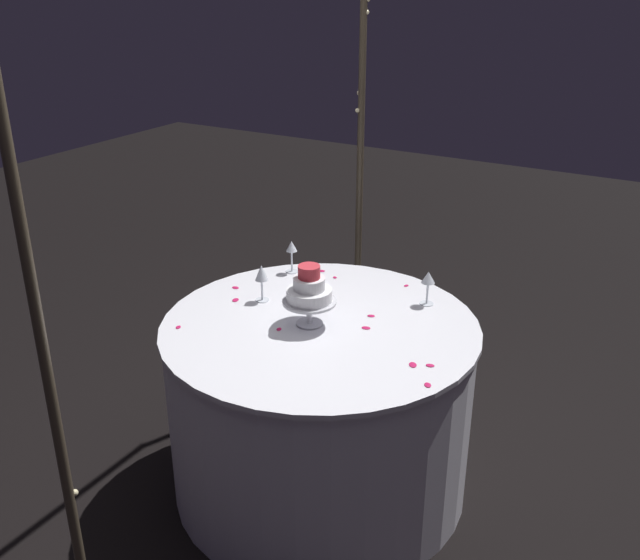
{
  "coord_description": "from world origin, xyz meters",
  "views": [
    {
      "loc": [
        -2.24,
        -1.31,
        2.13
      ],
      "look_at": [
        0.0,
        0.0,
        0.99
      ],
      "focal_mm": 40.07,
      "sensor_mm": 36.0,
      "label": 1
    }
  ],
  "objects_px": {
    "main_table": "(320,406)",
    "wine_glass_1": "(262,275)",
    "tiered_cake": "(309,292)",
    "wine_glass_0": "(428,280)",
    "decorative_arch": "(240,134)",
    "wine_glass_2": "(292,249)"
  },
  "relations": [
    {
      "from": "wine_glass_1",
      "to": "tiered_cake",
      "type": "bearing_deg",
      "value": -107.22
    },
    {
      "from": "main_table",
      "to": "wine_glass_1",
      "type": "bearing_deg",
      "value": 78.59
    },
    {
      "from": "tiered_cake",
      "to": "wine_glass_2",
      "type": "height_order",
      "value": "tiered_cake"
    },
    {
      "from": "main_table",
      "to": "wine_glass_2",
      "type": "distance_m",
      "value": 0.76
    },
    {
      "from": "tiered_cake",
      "to": "wine_glass_0",
      "type": "distance_m",
      "value": 0.54
    },
    {
      "from": "decorative_arch",
      "to": "wine_glass_2",
      "type": "xyz_separation_m",
      "value": [
        0.4,
        0.03,
        -0.62
      ]
    },
    {
      "from": "wine_glass_0",
      "to": "wine_glass_2",
      "type": "distance_m",
      "value": 0.69
    },
    {
      "from": "decorative_arch",
      "to": "wine_glass_0",
      "type": "relative_size",
      "value": 15.64
    },
    {
      "from": "tiered_cake",
      "to": "wine_glass_0",
      "type": "bearing_deg",
      "value": -38.77
    },
    {
      "from": "wine_glass_0",
      "to": "wine_glass_2",
      "type": "bearing_deg",
      "value": 89.48
    },
    {
      "from": "wine_glass_0",
      "to": "wine_glass_2",
      "type": "relative_size",
      "value": 0.96
    },
    {
      "from": "decorative_arch",
      "to": "wine_glass_2",
      "type": "relative_size",
      "value": 15.0
    },
    {
      "from": "tiered_cake",
      "to": "main_table",
      "type": "bearing_deg",
      "value": -54.93
    },
    {
      "from": "tiered_cake",
      "to": "wine_glass_1",
      "type": "relative_size",
      "value": 1.55
    },
    {
      "from": "decorative_arch",
      "to": "wine_glass_2",
      "type": "bearing_deg",
      "value": 4.09
    },
    {
      "from": "tiered_cake",
      "to": "wine_glass_2",
      "type": "xyz_separation_m",
      "value": [
        0.43,
        0.36,
        -0.03
      ]
    },
    {
      "from": "wine_glass_2",
      "to": "tiered_cake",
      "type": "bearing_deg",
      "value": -140.22
    },
    {
      "from": "main_table",
      "to": "wine_glass_2",
      "type": "height_order",
      "value": "wine_glass_2"
    },
    {
      "from": "main_table",
      "to": "wine_glass_0",
      "type": "relative_size",
      "value": 8.63
    },
    {
      "from": "main_table",
      "to": "wine_glass_0",
      "type": "bearing_deg",
      "value": -37.38
    },
    {
      "from": "decorative_arch",
      "to": "wine_glass_2",
      "type": "height_order",
      "value": "decorative_arch"
    },
    {
      "from": "main_table",
      "to": "wine_glass_0",
      "type": "height_order",
      "value": "wine_glass_0"
    }
  ]
}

